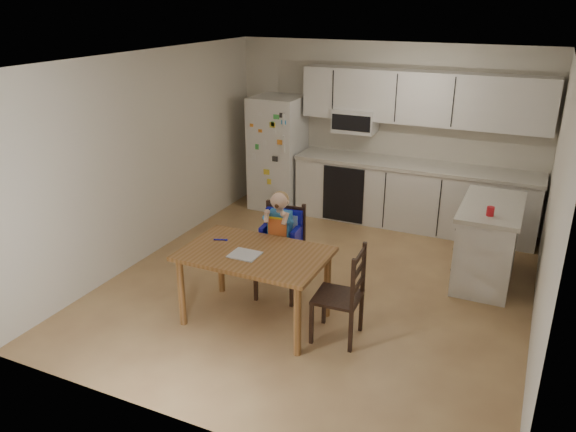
% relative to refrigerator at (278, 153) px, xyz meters
% --- Properties ---
extents(room, '(4.52, 5.01, 2.51)m').
position_rel_refrigerator_xyz_m(room, '(1.55, -1.67, 0.40)').
color(room, olive).
rests_on(room, ground).
extents(refrigerator, '(0.72, 0.70, 1.70)m').
position_rel_refrigerator_xyz_m(refrigerator, '(0.00, 0.00, 0.00)').
color(refrigerator, silver).
rests_on(refrigerator, ground).
extents(kitchen_run, '(3.37, 0.62, 2.15)m').
position_rel_refrigerator_xyz_m(kitchen_run, '(2.05, 0.09, 0.03)').
color(kitchen_run, silver).
rests_on(kitchen_run, ground).
extents(kitchen_island, '(0.65, 1.24, 0.92)m').
position_rel_refrigerator_xyz_m(kitchen_island, '(3.23, -1.22, -0.39)').
color(kitchen_island, silver).
rests_on(kitchen_island, ground).
extents(red_cup, '(0.08, 0.08, 0.10)m').
position_rel_refrigerator_xyz_m(red_cup, '(3.24, -1.58, 0.12)').
color(red_cup, red).
rests_on(red_cup, kitchen_island).
extents(dining_table, '(1.41, 0.91, 0.76)m').
position_rel_refrigerator_xyz_m(dining_table, '(1.24, -3.11, -0.20)').
color(dining_table, brown).
rests_on(dining_table, ground).
extents(napkin, '(0.28, 0.24, 0.01)m').
position_rel_refrigerator_xyz_m(napkin, '(1.19, -3.21, -0.09)').
color(napkin, silver).
rests_on(napkin, dining_table).
extents(toddler_spoon, '(0.12, 0.06, 0.02)m').
position_rel_refrigerator_xyz_m(toddler_spoon, '(0.79, -3.01, -0.09)').
color(toddler_spoon, '#1012B0').
rests_on(toddler_spoon, dining_table).
extents(chair_booster, '(0.49, 0.49, 1.19)m').
position_rel_refrigerator_xyz_m(chair_booster, '(1.24, -2.49, -0.13)').
color(chair_booster, black).
rests_on(chair_booster, ground).
extents(chair_side, '(0.44, 0.44, 0.95)m').
position_rel_refrigerator_xyz_m(chair_side, '(2.19, -3.05, -0.31)').
color(chair_side, black).
rests_on(chair_side, ground).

